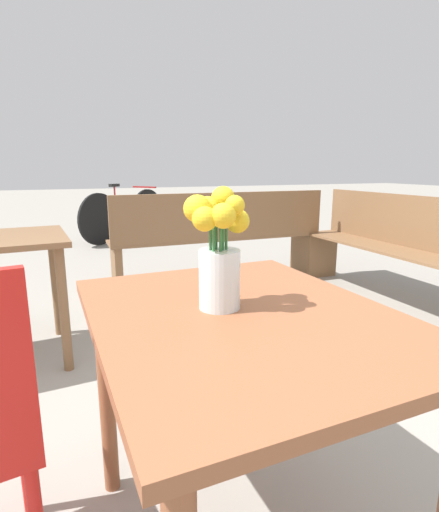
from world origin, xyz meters
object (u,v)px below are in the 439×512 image
(table_front, at_px, (242,353))
(bench_near, at_px, (221,235))
(bicycle, at_px, (125,214))
(flower_vase, at_px, (218,254))
(bench_middle, at_px, (390,244))

(table_front, height_order, bench_near, bench_near)
(bench_near, height_order, bicycle, bench_near)
(table_front, relative_size, flower_vase, 3.05)
(table_front, bearing_deg, bicycle, 84.39)
(table_front, distance_m, bench_near, 2.57)
(bench_near, height_order, bench_middle, same)
(table_front, height_order, bicycle, bicycle)
(table_front, bearing_deg, bench_middle, 37.42)
(flower_vase, distance_m, bicycle, 5.18)
(bench_near, bearing_deg, bicycle, 98.36)
(flower_vase, xyz_separation_m, bicycle, (0.55, 5.13, -0.48))
(table_front, relative_size, bicycle, 0.65)
(bench_middle, bearing_deg, table_front, -142.58)
(bench_near, xyz_separation_m, bicycle, (-0.41, 2.77, -0.10))
(bicycle, bearing_deg, table_front, -95.61)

